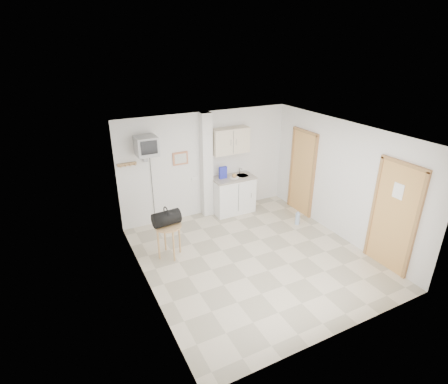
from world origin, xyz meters
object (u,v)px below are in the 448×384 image
crt_television (146,147)px  round_table (168,230)px  water_bottle (298,219)px  duffel_bag (166,218)px

crt_television → round_table: (-0.02, -1.21, -1.36)m
round_table → water_bottle: (3.08, -0.11, -0.43)m
round_table → water_bottle: round_table is taller
duffel_bag → water_bottle: 3.17m
crt_television → water_bottle: 3.78m
crt_television → round_table: size_ratio=3.13×
crt_television → round_table: bearing=-91.1°
duffel_bag → water_bottle: bearing=-7.5°
round_table → water_bottle: 3.11m
round_table → duffel_bag: (-0.01, 0.03, 0.26)m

